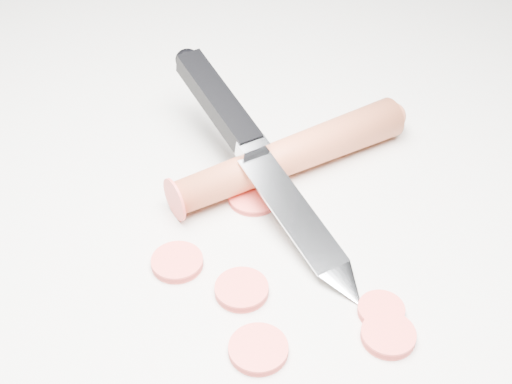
# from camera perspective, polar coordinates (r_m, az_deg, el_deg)

# --- Properties ---
(ground) EXTENTS (2.40, 2.40, 0.00)m
(ground) POSITION_cam_1_polar(r_m,az_deg,el_deg) (0.54, 1.50, -2.83)
(ground) COLOR beige
(ground) RESTS_ON ground
(carrot) EXTENTS (0.18, 0.16, 0.03)m
(carrot) POSITION_cam_1_polar(r_m,az_deg,el_deg) (0.58, 2.78, 2.96)
(carrot) COLOR #BC4F2D
(carrot) RESTS_ON ground
(carrot_slice_0) EXTENTS (0.04, 0.04, 0.01)m
(carrot_slice_0) POSITION_cam_1_polar(r_m,az_deg,el_deg) (0.56, -0.20, -0.44)
(carrot_slice_0) COLOR #F5453D
(carrot_slice_0) RESTS_ON ground
(carrot_slice_1) EXTENTS (0.04, 0.04, 0.01)m
(carrot_slice_1) POSITION_cam_1_polar(r_m,az_deg,el_deg) (0.46, 0.19, -12.46)
(carrot_slice_1) COLOR #F5453D
(carrot_slice_1) RESTS_ON ground
(carrot_slice_2) EXTENTS (0.04, 0.04, 0.01)m
(carrot_slice_2) POSITION_cam_1_polar(r_m,az_deg,el_deg) (0.48, 10.54, -11.20)
(carrot_slice_2) COLOR #F5453D
(carrot_slice_2) RESTS_ON ground
(carrot_slice_3) EXTENTS (0.04, 0.04, 0.01)m
(carrot_slice_3) POSITION_cam_1_polar(r_m,az_deg,el_deg) (0.51, -6.33, -5.60)
(carrot_slice_3) COLOR #F5453D
(carrot_slice_3) RESTS_ON ground
(carrot_slice_4) EXTENTS (0.03, 0.03, 0.01)m
(carrot_slice_4) POSITION_cam_1_polar(r_m,az_deg,el_deg) (0.49, 9.98, -9.31)
(carrot_slice_4) COLOR #F5453D
(carrot_slice_4) RESTS_ON ground
(carrot_slice_5) EXTENTS (0.04, 0.04, 0.01)m
(carrot_slice_5) POSITION_cam_1_polar(r_m,az_deg,el_deg) (0.49, -1.16, -7.81)
(carrot_slice_5) COLOR #F5453D
(carrot_slice_5) RESTS_ON ground
(kitchen_knife) EXTENTS (0.20, 0.22, 0.07)m
(kitchen_knife) POSITION_cam_1_polar(r_m,az_deg,el_deg) (0.54, 0.54, 2.63)
(kitchen_knife) COLOR silver
(kitchen_knife) RESTS_ON ground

